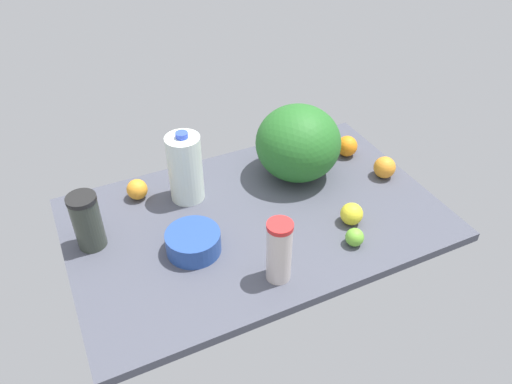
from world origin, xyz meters
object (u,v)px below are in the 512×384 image
at_px(mixing_bowl, 193,242).
at_px(orange_far_back, 347,146).
at_px(tumbler_cup, 279,251).
at_px(shaker_bottle, 87,221).
at_px(lime_loose, 355,237).
at_px(watermelon, 298,143).
at_px(orange_near_front, 385,168).
at_px(lemon_beside_bowl, 352,214).
at_px(milk_jug, 185,168).
at_px(orange_by_jug, 137,189).

height_order(mixing_bowl, orange_far_back, orange_far_back).
distance_m(tumbler_cup, orange_far_back, 0.68).
distance_m(shaker_bottle, lime_loose, 0.80).
distance_m(watermelon, orange_far_back, 0.25).
bearing_deg(orange_near_front, lemon_beside_bowl, 32.27).
distance_m(lemon_beside_bowl, orange_far_back, 0.39).
bearing_deg(tumbler_cup, lime_loose, -176.40).
bearing_deg(orange_far_back, orange_near_front, 103.76).
height_order(shaker_bottle, mixing_bowl, shaker_bottle).
bearing_deg(lemon_beside_bowl, milk_jug, -39.41).
relative_size(lemon_beside_bowl, orange_near_front, 0.92).
bearing_deg(watermelon, lemon_beside_bowl, 95.28).
bearing_deg(tumbler_cup, milk_jug, -76.37).
bearing_deg(watermelon, orange_by_jug, -11.41).
height_order(shaker_bottle, orange_by_jug, shaker_bottle).
relative_size(milk_jug, mixing_bowl, 1.55).
bearing_deg(orange_by_jug, shaker_bottle, 41.54).
bearing_deg(lemon_beside_bowl, mixing_bowl, -11.13).
height_order(watermelon, shaker_bottle, watermelon).
bearing_deg(watermelon, tumbler_cup, 54.99).
distance_m(watermelon, orange_by_jug, 0.57).
bearing_deg(milk_jug, shaker_bottle, 15.68).
xyz_separation_m(watermelon, shaker_bottle, (0.74, 0.05, -0.04)).
xyz_separation_m(tumbler_cup, milk_jug, (0.11, -0.46, 0.02)).
relative_size(watermelon, shaker_bottle, 1.61).
relative_size(lemon_beside_bowl, orange_far_back, 0.92).
height_order(mixing_bowl, orange_by_jug, orange_by_jug).
relative_size(tumbler_cup, lemon_beside_bowl, 2.77).
height_order(watermelon, lime_loose, watermelon).
height_order(shaker_bottle, orange_near_front, shaker_bottle).
bearing_deg(lime_loose, mixing_bowl, -22.37).
bearing_deg(mixing_bowl, lemon_beside_bowl, 168.87).
xyz_separation_m(milk_jug, mixing_bowl, (0.07, 0.25, -0.09)).
distance_m(tumbler_cup, lime_loose, 0.28).
relative_size(orange_by_jug, orange_far_back, 0.90).
distance_m(mixing_bowl, lime_loose, 0.49).
bearing_deg(milk_jug, orange_near_front, 163.92).
height_order(watermelon, mixing_bowl, watermelon).
bearing_deg(orange_near_front, watermelon, -28.65).
xyz_separation_m(watermelon, orange_far_back, (-0.23, -0.03, -0.09)).
height_order(mixing_bowl, orange_near_front, orange_near_front).
height_order(mixing_bowl, lime_loose, mixing_bowl).
bearing_deg(milk_jug, orange_by_jug, -23.67).
bearing_deg(watermelon, orange_far_back, -173.48).
height_order(tumbler_cup, lime_loose, tumbler_cup).
distance_m(orange_far_back, orange_near_front, 0.18).
bearing_deg(milk_jug, lemon_beside_bowl, 140.59).
xyz_separation_m(shaker_bottle, orange_far_back, (-0.97, -0.08, -0.05)).
bearing_deg(orange_near_front, shaker_bottle, -5.57).
bearing_deg(lemon_beside_bowl, tumbler_cup, 18.25).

